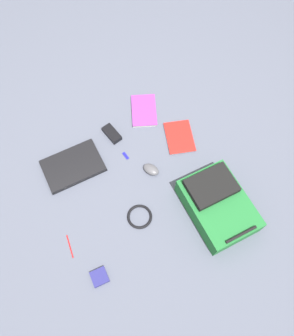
{
  "coord_description": "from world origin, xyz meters",
  "views": [
    {
      "loc": [
        0.22,
        0.85,
        1.86
      ],
      "look_at": [
        -0.01,
        0.01,
        0.02
      ],
      "focal_mm": 35.35,
      "sensor_mm": 36.0,
      "label": 1
    }
  ],
  "objects_px": {
    "earbud_pouch": "(99,277)",
    "power_brick": "(112,134)",
    "book_comic": "(179,137)",
    "laptop": "(73,166)",
    "book_red": "(144,111)",
    "cable_coil": "(140,217)",
    "usb_stick": "(126,156)",
    "pen_black": "(70,246)",
    "backpack": "(217,204)",
    "computer_mouse": "(151,169)"
  },
  "relations": [
    {
      "from": "cable_coil",
      "to": "power_brick",
      "type": "relative_size",
      "value": 1.07
    },
    {
      "from": "earbud_pouch",
      "to": "cable_coil",
      "type": "bearing_deg",
      "value": -138.08
    },
    {
      "from": "book_red",
      "to": "book_comic",
      "type": "distance_m",
      "value": 0.31
    },
    {
      "from": "cable_coil",
      "to": "pen_black",
      "type": "bearing_deg",
      "value": 7.86
    },
    {
      "from": "pen_black",
      "to": "book_comic",
      "type": "bearing_deg",
      "value": -148.06
    },
    {
      "from": "laptop",
      "to": "power_brick",
      "type": "height_order",
      "value": "power_brick"
    },
    {
      "from": "cable_coil",
      "to": "power_brick",
      "type": "bearing_deg",
      "value": -87.23
    },
    {
      "from": "laptop",
      "to": "cable_coil",
      "type": "distance_m",
      "value": 0.53
    },
    {
      "from": "laptop",
      "to": "pen_black",
      "type": "distance_m",
      "value": 0.5
    },
    {
      "from": "laptop",
      "to": "book_red",
      "type": "xyz_separation_m",
      "value": [
        -0.54,
        -0.28,
        -0.01
      ]
    },
    {
      "from": "backpack",
      "to": "book_red",
      "type": "relative_size",
      "value": 1.75
    },
    {
      "from": "backpack",
      "to": "power_brick",
      "type": "distance_m",
      "value": 0.81
    },
    {
      "from": "book_comic",
      "to": "power_brick",
      "type": "xyz_separation_m",
      "value": [
        0.42,
        -0.14,
        0.01
      ]
    },
    {
      "from": "backpack",
      "to": "cable_coil",
      "type": "relative_size",
      "value": 3.36
    },
    {
      "from": "power_brick",
      "to": "pen_black",
      "type": "distance_m",
      "value": 0.76
    },
    {
      "from": "pen_black",
      "to": "cable_coil",
      "type": "bearing_deg",
      "value": -172.14
    },
    {
      "from": "laptop",
      "to": "book_red",
      "type": "height_order",
      "value": "laptop"
    },
    {
      "from": "computer_mouse",
      "to": "power_brick",
      "type": "distance_m",
      "value": 0.36
    },
    {
      "from": "laptop",
      "to": "book_comic",
      "type": "distance_m",
      "value": 0.71
    },
    {
      "from": "laptop",
      "to": "earbud_pouch",
      "type": "bearing_deg",
      "value": 91.48
    },
    {
      "from": "computer_mouse",
      "to": "power_brick",
      "type": "height_order",
      "value": "computer_mouse"
    },
    {
      "from": "power_brick",
      "to": "usb_stick",
      "type": "xyz_separation_m",
      "value": [
        -0.05,
        0.17,
        -0.01
      ]
    },
    {
      "from": "backpack",
      "to": "usb_stick",
      "type": "relative_size",
      "value": 9.06
    },
    {
      "from": "usb_stick",
      "to": "pen_black",
      "type": "bearing_deg",
      "value": 46.83
    },
    {
      "from": "book_comic",
      "to": "power_brick",
      "type": "bearing_deg",
      "value": -18.12
    },
    {
      "from": "book_red",
      "to": "cable_coil",
      "type": "bearing_deg",
      "value": 72.49
    },
    {
      "from": "computer_mouse",
      "to": "book_comic",
      "type": "bearing_deg",
      "value": 176.26
    },
    {
      "from": "book_comic",
      "to": "computer_mouse",
      "type": "height_order",
      "value": "computer_mouse"
    },
    {
      "from": "backpack",
      "to": "book_red",
      "type": "bearing_deg",
      "value": -74.4
    },
    {
      "from": "laptop",
      "to": "earbud_pouch",
      "type": "height_order",
      "value": "laptop"
    },
    {
      "from": "earbud_pouch",
      "to": "power_brick",
      "type": "bearing_deg",
      "value": -107.45
    },
    {
      "from": "book_red",
      "to": "usb_stick",
      "type": "relative_size",
      "value": 5.18
    },
    {
      "from": "book_red",
      "to": "earbud_pouch",
      "type": "height_order",
      "value": "same"
    },
    {
      "from": "laptop",
      "to": "power_brick",
      "type": "xyz_separation_m",
      "value": [
        -0.29,
        -0.16,
        0.0
      ]
    },
    {
      "from": "earbud_pouch",
      "to": "computer_mouse",
      "type": "bearing_deg",
      "value": -129.65
    },
    {
      "from": "book_comic",
      "to": "earbud_pouch",
      "type": "xyz_separation_m",
      "value": [
        0.69,
        0.71,
        0.0
      ]
    },
    {
      "from": "cable_coil",
      "to": "power_brick",
      "type": "distance_m",
      "value": 0.59
    },
    {
      "from": "book_red",
      "to": "earbud_pouch",
      "type": "distance_m",
      "value": 1.1
    },
    {
      "from": "laptop",
      "to": "book_red",
      "type": "relative_size",
      "value": 1.42
    },
    {
      "from": "book_comic",
      "to": "pen_black",
      "type": "distance_m",
      "value": 0.96
    },
    {
      "from": "laptop",
      "to": "usb_stick",
      "type": "xyz_separation_m",
      "value": [
        -0.33,
        0.01,
        -0.01
      ]
    },
    {
      "from": "computer_mouse",
      "to": "pen_black",
      "type": "relative_size",
      "value": 0.78
    },
    {
      "from": "book_comic",
      "to": "pen_black",
      "type": "relative_size",
      "value": 1.91
    },
    {
      "from": "backpack",
      "to": "pen_black",
      "type": "height_order",
      "value": "backpack"
    },
    {
      "from": "laptop",
      "to": "power_brick",
      "type": "relative_size",
      "value": 2.91
    },
    {
      "from": "backpack",
      "to": "cable_coil",
      "type": "distance_m",
      "value": 0.45
    },
    {
      "from": "cable_coil",
      "to": "pen_black",
      "type": "distance_m",
      "value": 0.43
    },
    {
      "from": "book_red",
      "to": "pen_black",
      "type": "distance_m",
      "value": 1.0
    },
    {
      "from": "power_brick",
      "to": "earbud_pouch",
      "type": "height_order",
      "value": "power_brick"
    },
    {
      "from": "cable_coil",
      "to": "laptop",
      "type": "bearing_deg",
      "value": -53.66
    }
  ]
}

